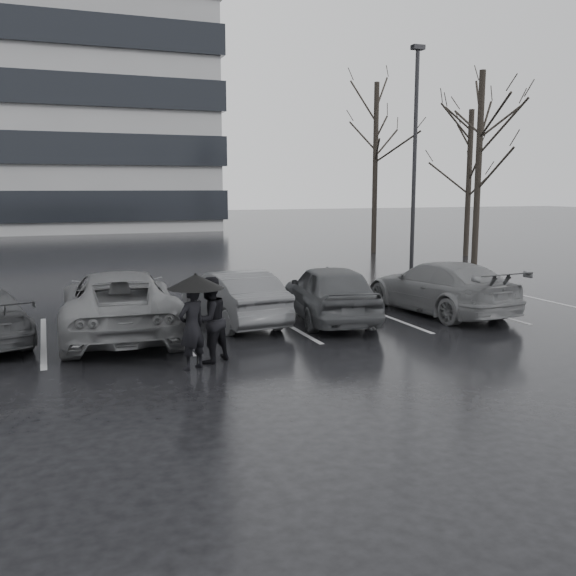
{
  "coord_description": "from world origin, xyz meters",
  "views": [
    {
      "loc": [
        -4.85,
        -12.27,
        3.34
      ],
      "look_at": [
        0.2,
        1.0,
        1.1
      ],
      "focal_mm": 40.0,
      "sensor_mm": 36.0,
      "label": 1
    }
  ],
  "objects_px": {
    "car_west_b": "(119,303)",
    "tree_east": "(478,171)",
    "lamp_post": "(414,175)",
    "tree_north": "(375,169)",
    "car_west_a": "(233,297)",
    "pedestrian_right": "(209,320)",
    "tree_ne": "(469,184)",
    "car_east": "(439,287)",
    "pedestrian_left": "(192,327)",
    "car_main": "(329,292)"
  },
  "relations": [
    {
      "from": "car_west_b",
      "to": "tree_north",
      "type": "relative_size",
      "value": 0.63
    },
    {
      "from": "car_west_b",
      "to": "tree_north",
      "type": "xyz_separation_m",
      "value": [
        14.35,
        14.59,
        3.51
      ]
    },
    {
      "from": "tree_ne",
      "to": "car_east",
      "type": "bearing_deg",
      "value": -128.76
    },
    {
      "from": "car_main",
      "to": "tree_east",
      "type": "height_order",
      "value": "tree_east"
    },
    {
      "from": "pedestrian_left",
      "to": "lamp_post",
      "type": "xyz_separation_m",
      "value": [
        10.0,
        8.68,
        2.96
      ]
    },
    {
      "from": "tree_north",
      "to": "tree_east",
      "type": "bearing_deg",
      "value": -81.87
    },
    {
      "from": "car_main",
      "to": "tree_east",
      "type": "xyz_separation_m",
      "value": [
        10.25,
        7.83,
        3.27
      ]
    },
    {
      "from": "tree_east",
      "to": "car_west_a",
      "type": "bearing_deg",
      "value": -150.14
    },
    {
      "from": "car_west_b",
      "to": "car_west_a",
      "type": "bearing_deg",
      "value": -168.69
    },
    {
      "from": "car_main",
      "to": "tree_ne",
      "type": "bearing_deg",
      "value": -127.76
    },
    {
      "from": "pedestrian_right",
      "to": "tree_north",
      "type": "xyz_separation_m",
      "value": [
        12.98,
        17.5,
        3.42
      ]
    },
    {
      "from": "car_main",
      "to": "car_west_b",
      "type": "xyz_separation_m",
      "value": [
        -5.1,
        0.24,
        0.01
      ]
    },
    {
      "from": "pedestrian_left",
      "to": "tree_east",
      "type": "relative_size",
      "value": 0.2
    },
    {
      "from": "car_east",
      "to": "tree_ne",
      "type": "distance_m",
      "value": 15.52
    },
    {
      "from": "car_west_b",
      "to": "tree_east",
      "type": "height_order",
      "value": "tree_east"
    },
    {
      "from": "tree_north",
      "to": "car_west_b",
      "type": "bearing_deg",
      "value": -134.53
    },
    {
      "from": "pedestrian_right",
      "to": "tree_ne",
      "type": "relative_size",
      "value": 0.24
    },
    {
      "from": "car_main",
      "to": "car_west_a",
      "type": "distance_m",
      "value": 2.41
    },
    {
      "from": "pedestrian_right",
      "to": "tree_east",
      "type": "relative_size",
      "value": 0.21
    },
    {
      "from": "tree_east",
      "to": "tree_north",
      "type": "relative_size",
      "value": 0.94
    },
    {
      "from": "lamp_post",
      "to": "tree_north",
      "type": "distance_m",
      "value": 9.82
    },
    {
      "from": "car_west_b",
      "to": "car_main",
      "type": "bearing_deg",
      "value": -178.97
    },
    {
      "from": "car_main",
      "to": "tree_north",
      "type": "bearing_deg",
      "value": -112.57
    },
    {
      "from": "tree_east",
      "to": "pedestrian_right",
      "type": "bearing_deg",
      "value": -143.09
    },
    {
      "from": "car_west_a",
      "to": "lamp_post",
      "type": "xyz_separation_m",
      "value": [
        8.17,
        5.02,
        3.09
      ]
    },
    {
      "from": "lamp_post",
      "to": "tree_north",
      "type": "bearing_deg",
      "value": 69.66
    },
    {
      "from": "car_east",
      "to": "lamp_post",
      "type": "bearing_deg",
      "value": -120.7
    },
    {
      "from": "car_east",
      "to": "pedestrian_right",
      "type": "bearing_deg",
      "value": 14.75
    },
    {
      "from": "pedestrian_right",
      "to": "car_west_a",
      "type": "bearing_deg",
      "value": -142.34
    },
    {
      "from": "car_west_b",
      "to": "car_east",
      "type": "bearing_deg",
      "value": -178.49
    },
    {
      "from": "pedestrian_right",
      "to": "lamp_post",
      "type": "bearing_deg",
      "value": -168.19
    },
    {
      "from": "pedestrian_left",
      "to": "tree_ne",
      "type": "distance_m",
      "value": 22.69
    },
    {
      "from": "car_west_b",
      "to": "pedestrian_left",
      "type": "bearing_deg",
      "value": 109.66
    },
    {
      "from": "tree_east",
      "to": "lamp_post",
      "type": "bearing_deg",
      "value": -153.49
    },
    {
      "from": "car_west_b",
      "to": "tree_east",
      "type": "xyz_separation_m",
      "value": [
        15.35,
        7.59,
        3.26
      ]
    },
    {
      "from": "car_west_b",
      "to": "pedestrian_left",
      "type": "xyz_separation_m",
      "value": [
        0.94,
        -3.29,
        0.05
      ]
    },
    {
      "from": "pedestrian_left",
      "to": "lamp_post",
      "type": "height_order",
      "value": "lamp_post"
    },
    {
      "from": "pedestrian_left",
      "to": "tree_ne",
      "type": "height_order",
      "value": "tree_ne"
    },
    {
      "from": "car_west_a",
      "to": "pedestrian_right",
      "type": "distance_m",
      "value": 3.58
    },
    {
      "from": "car_east",
      "to": "pedestrian_left",
      "type": "bearing_deg",
      "value": 16.25
    },
    {
      "from": "pedestrian_right",
      "to": "tree_ne",
      "type": "distance_m",
      "value": 22.12
    },
    {
      "from": "car_west_a",
      "to": "pedestrian_left",
      "type": "bearing_deg",
      "value": 57.03
    },
    {
      "from": "lamp_post",
      "to": "tree_ne",
      "type": "bearing_deg",
      "value": 41.9
    },
    {
      "from": "car_east",
      "to": "pedestrian_left",
      "type": "xyz_separation_m",
      "value": [
        -7.35,
        -2.98,
        0.1
      ]
    },
    {
      "from": "car_east",
      "to": "tree_east",
      "type": "distance_m",
      "value": 11.1
    },
    {
      "from": "car_west_b",
      "to": "tree_east",
      "type": "distance_m",
      "value": 17.43
    },
    {
      "from": "lamp_post",
      "to": "tree_ne",
      "type": "height_order",
      "value": "lamp_post"
    },
    {
      "from": "car_main",
      "to": "car_west_b",
      "type": "height_order",
      "value": "car_west_b"
    },
    {
      "from": "car_west_a",
      "to": "pedestrian_right",
      "type": "xyz_separation_m",
      "value": [
        -1.41,
        -3.28,
        0.17
      ]
    },
    {
      "from": "car_west_b",
      "to": "tree_ne",
      "type": "xyz_separation_m",
      "value": [
        17.85,
        11.59,
        2.76
      ]
    }
  ]
}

